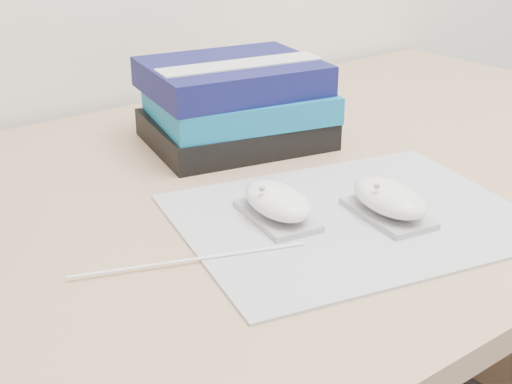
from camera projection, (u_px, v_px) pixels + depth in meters
desk at (211, 320)px, 1.05m from camera, size 1.60×0.80×0.73m
mousepad at (351, 217)px, 0.82m from camera, size 0.45×0.38×0.00m
mouse_rear at (277, 203)px, 0.81m from camera, size 0.08×0.12×0.05m
mouse_front at (389, 200)px, 0.82m from camera, size 0.08×0.12×0.05m
usb_cable at (190, 260)px, 0.73m from camera, size 0.23×0.09×0.00m
book_stack at (235, 103)px, 1.04m from camera, size 0.29×0.25×0.12m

